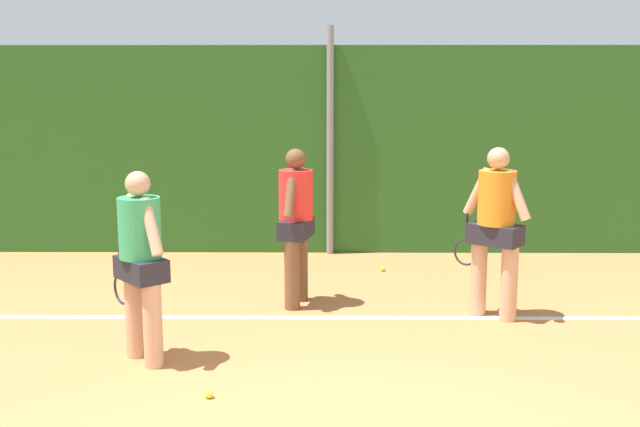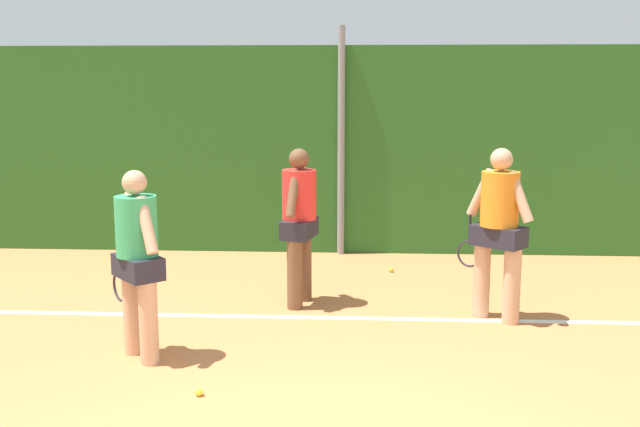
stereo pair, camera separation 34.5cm
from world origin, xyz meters
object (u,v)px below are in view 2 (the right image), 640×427
Objects in this scene: tennis_ball_3 at (511,279)px; tennis_ball_5 at (199,392)px; player_foreground_near at (137,255)px; player_midcourt at (498,225)px; player_backcourt_far at (299,218)px; tennis_ball_0 at (391,270)px.

tennis_ball_3 is 1.00× the size of tennis_ball_5.
player_foreground_near is 25.29× the size of tennis_ball_3.
player_backcourt_far is (-2.04, 0.43, -0.03)m from player_midcourt.
tennis_ball_5 is at bearing -112.39° from tennis_ball_0.
tennis_ball_5 is at bearing -130.81° from tennis_ball_3.
player_backcourt_far is at bearing -77.96° from player_foreground_near.
player_backcourt_far is at bearing 76.95° from tennis_ball_5.
player_midcourt is at bearing -62.43° from tennis_ball_0.
player_backcourt_far is (1.26, 1.71, 0.03)m from player_foreground_near.
tennis_ball_5 is (0.68, -0.78, -0.90)m from player_foreground_near.
player_midcourt is 2.09m from player_backcourt_far.
player_backcourt_far is 25.88× the size of tennis_ball_3.
tennis_ball_5 is (-3.07, -3.56, 0.00)m from tennis_ball_3.
player_midcourt is 26.68× the size of tennis_ball_5.
tennis_ball_3 is (1.44, -0.40, 0.00)m from tennis_ball_0.
player_midcourt is (3.30, 1.28, 0.05)m from player_foreground_near.
player_foreground_near is at bearing 59.90° from player_midcourt.
tennis_ball_0 is at bearing -23.73° from player_midcourt.
player_foreground_near is 4.76m from tennis_ball_3.
player_midcourt is 26.68× the size of tennis_ball_0.
tennis_ball_5 is at bearing -179.88° from player_backcourt_far.
tennis_ball_3 is at bearing -15.34° from tennis_ball_0.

